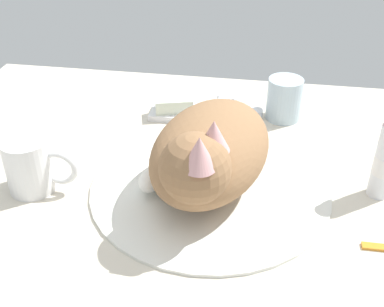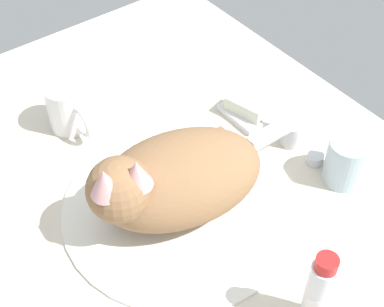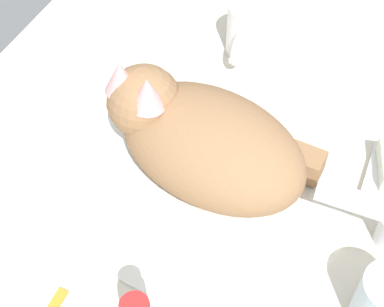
# 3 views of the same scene
# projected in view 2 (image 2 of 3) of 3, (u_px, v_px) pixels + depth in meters

# --- Properties ---
(ground_plane) EXTENTS (1.10, 0.83, 0.03)m
(ground_plane) POSITION_uv_depth(u_px,v_px,m) (181.00, 214.00, 0.91)
(ground_plane) COLOR beige
(sink_basin) EXTENTS (0.37, 0.37, 0.01)m
(sink_basin) POSITION_uv_depth(u_px,v_px,m) (181.00, 206.00, 0.89)
(sink_basin) COLOR silver
(sink_basin) RESTS_ON ground_plane
(faucet) EXTENTS (0.14, 0.12, 0.06)m
(faucet) POSITION_uv_depth(u_px,v_px,m) (286.00, 135.00, 0.97)
(faucet) COLOR silver
(faucet) RESTS_ON ground_plane
(cat) EXTENTS (0.22, 0.30, 0.16)m
(cat) POSITION_uv_depth(u_px,v_px,m) (170.00, 179.00, 0.84)
(cat) COLOR #936B47
(cat) RESTS_ON sink_basin
(coffee_mug) EXTENTS (0.11, 0.07, 0.09)m
(coffee_mug) POSITION_uv_depth(u_px,v_px,m) (69.00, 108.00, 0.99)
(coffee_mug) COLOR white
(coffee_mug) RESTS_ON ground_plane
(rinse_cup) EXTENTS (0.07, 0.07, 0.08)m
(rinse_cup) POSITION_uv_depth(u_px,v_px,m) (346.00, 161.00, 0.91)
(rinse_cup) COLOR silver
(rinse_cup) RESTS_ON ground_plane
(soap_dish) EXTENTS (0.09, 0.06, 0.01)m
(soap_dish) POSITION_uv_depth(u_px,v_px,m) (246.00, 114.00, 1.04)
(soap_dish) COLOR white
(soap_dish) RESTS_ON ground_plane
(soap_bar) EXTENTS (0.08, 0.06, 0.03)m
(soap_bar) POSITION_uv_depth(u_px,v_px,m) (247.00, 106.00, 1.03)
(soap_bar) COLOR silver
(soap_bar) RESTS_ON soap_dish
(toothpaste_bottle) EXTENTS (0.03, 0.03, 0.14)m
(toothpaste_bottle) POSITION_uv_depth(u_px,v_px,m) (318.00, 292.00, 0.72)
(toothpaste_bottle) COLOR white
(toothpaste_bottle) RESTS_ON ground_plane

